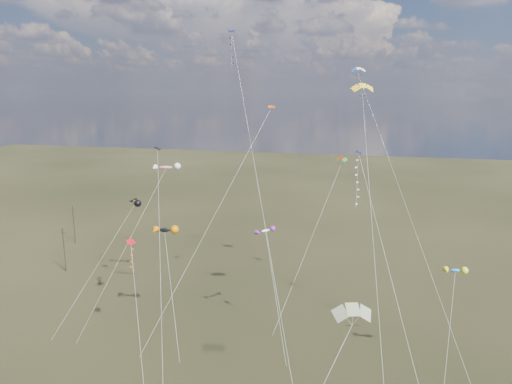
% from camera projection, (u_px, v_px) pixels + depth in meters
% --- Properties ---
extents(utility_pole_near, '(1.40, 0.20, 8.00)m').
position_uv_depth(utility_pole_near, '(64.00, 249.00, 80.44)').
color(utility_pole_near, black).
rests_on(utility_pole_near, ground).
extents(utility_pole_far, '(1.40, 0.20, 8.00)m').
position_uv_depth(utility_pole_far, '(74.00, 224.00, 95.61)').
color(utility_pole_far, black).
rests_on(utility_pole_far, ground).
extents(diamond_navy_tall, '(14.51, 25.36, 39.42)m').
position_uv_depth(diamond_navy_tall, '(236.00, 72.00, 60.47)').
color(diamond_navy_tall, '#0E0E4B').
rests_on(diamond_navy_tall, ground).
extents(diamond_black_mid, '(9.20, 19.45, 23.73)m').
position_uv_depth(diamond_black_mid, '(159.00, 213.00, 58.36)').
color(diamond_black_mid, black).
rests_on(diamond_black_mid, ground).
extents(diamond_red_low, '(6.13, 9.23, 13.79)m').
position_uv_depth(diamond_red_low, '(132.00, 261.00, 54.90)').
color(diamond_red_low, '#B70B16').
rests_on(diamond_red_low, ground).
extents(diamond_navy_right, '(8.93, 16.78, 25.23)m').
position_uv_depth(diamond_navy_right, '(361.00, 192.00, 47.26)').
color(diamond_navy_right, '#0B0F53').
rests_on(diamond_navy_right, ground).
extents(diamond_orange_center, '(12.72, 18.82, 29.39)m').
position_uv_depth(diamond_orange_center, '(235.00, 176.00, 60.21)').
color(diamond_orange_center, '#C3490E').
rests_on(diamond_orange_center, ground).
extents(parafoil_yellow, '(5.68, 22.55, 32.55)m').
position_uv_depth(parafoil_yellow, '(363.00, 87.00, 51.96)').
color(parafoil_yellow, yellow).
rests_on(parafoil_yellow, ground).
extents(parafoil_blue_white, '(15.34, 21.60, 34.97)m').
position_uv_depth(parafoil_blue_white, '(360.00, 71.00, 64.40)').
color(parafoil_blue_white, blue).
rests_on(parafoil_blue_white, ground).
extents(parafoil_striped, '(8.88, 12.50, 16.39)m').
position_uv_depth(parafoil_striped, '(353.00, 310.00, 33.20)').
color(parafoil_striped, '#EFA809').
rests_on(parafoil_striped, ground).
extents(parafoil_tricolor, '(8.12, 17.55, 21.94)m').
position_uv_depth(parafoil_tricolor, '(341.00, 160.00, 68.67)').
color(parafoil_tricolor, '#E7D303').
rests_on(parafoil_tricolor, ground).
extents(novelty_black_orange, '(6.85, 9.14, 14.16)m').
position_uv_depth(novelty_black_orange, '(164.00, 230.00, 59.65)').
color(novelty_black_orange, black).
rests_on(novelty_black_orange, ground).
extents(novelty_orange_black, '(8.83, 11.57, 16.92)m').
position_uv_depth(novelty_orange_black, '(135.00, 202.00, 62.74)').
color(novelty_orange_black, '#CA5D00').
rests_on(novelty_orange_black, ground).
extents(novelty_white_purple, '(5.81, 10.39, 13.85)m').
position_uv_depth(novelty_white_purple, '(266.00, 231.00, 59.65)').
color(novelty_white_purple, white).
rests_on(novelty_white_purple, ground).
extents(novelty_redwhite_stripe, '(7.29, 18.26, 20.74)m').
position_uv_depth(novelty_redwhite_stripe, '(166.00, 168.00, 68.50)').
color(novelty_redwhite_stripe, red).
rests_on(novelty_redwhite_stripe, ground).
extents(novelty_blue_yellow, '(2.34, 7.17, 12.95)m').
position_uv_depth(novelty_blue_yellow, '(455.00, 271.00, 48.73)').
color(novelty_blue_yellow, blue).
rests_on(novelty_blue_yellow, ground).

